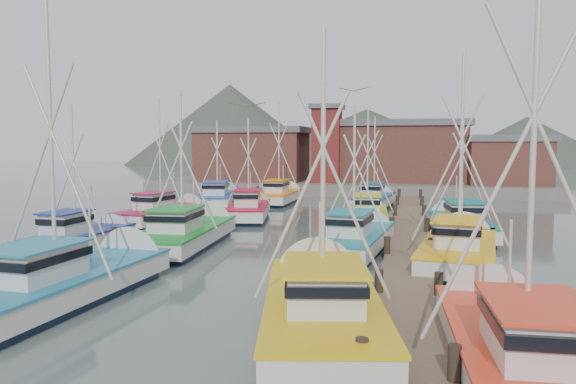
% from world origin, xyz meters
% --- Properties ---
extents(ground, '(260.00, 260.00, 0.00)m').
position_xyz_m(ground, '(0.00, 0.00, 0.00)').
color(ground, '#4D5C58').
rests_on(ground, ground).
extents(dock_left, '(2.30, 46.00, 1.50)m').
position_xyz_m(dock_left, '(-7.00, 4.04, 0.21)').
color(dock_left, brown).
rests_on(dock_left, ground).
extents(dock_right, '(2.30, 46.00, 1.50)m').
position_xyz_m(dock_right, '(7.00, 4.04, 0.21)').
color(dock_right, brown).
rests_on(dock_right, ground).
extents(quay, '(44.00, 16.00, 1.20)m').
position_xyz_m(quay, '(0.00, 37.00, 0.60)').
color(quay, slate).
rests_on(quay, ground).
extents(shed_left, '(12.72, 8.48, 6.20)m').
position_xyz_m(shed_left, '(-11.00, 35.00, 4.34)').
color(shed_left, brown).
rests_on(shed_left, quay).
extents(shed_center, '(14.84, 9.54, 6.90)m').
position_xyz_m(shed_center, '(6.00, 37.00, 4.69)').
color(shed_center, brown).
rests_on(shed_center, quay).
extents(shed_right, '(8.48, 6.36, 5.20)m').
position_xyz_m(shed_right, '(17.00, 34.00, 3.84)').
color(shed_right, brown).
rests_on(shed_right, quay).
extents(lookout_tower, '(3.60, 3.60, 8.50)m').
position_xyz_m(lookout_tower, '(-2.00, 33.00, 5.55)').
color(lookout_tower, maroon).
rests_on(lookout_tower, quay).
extents(distant_hills, '(175.00, 140.00, 42.00)m').
position_xyz_m(distant_hills, '(-12.76, 122.59, 0.00)').
color(distant_hills, '#424C40').
rests_on(distant_hills, ground).
extents(boat_0, '(4.50, 10.53, 11.23)m').
position_xyz_m(boat_0, '(-4.75, -10.74, 0.69)').
color(boat_0, '#111F38').
rests_on(boat_0, ground).
extents(boat_1, '(5.15, 10.80, 9.74)m').
position_xyz_m(boat_1, '(4.38, -11.59, 0.68)').
color(boat_1, '#111F38').
rests_on(boat_1, ground).
extents(boat_3, '(4.66, 9.83, 11.67)m').
position_xyz_m(boat_3, '(9.56, -14.41, 0.69)').
color(boat_3, '#111F38').
rests_on(boat_3, ground).
extents(boat_4, '(3.88, 10.54, 9.29)m').
position_xyz_m(boat_4, '(-4.78, 0.01, 0.68)').
color(boat_4, '#111F38').
rests_on(boat_4, ground).
extents(boat_5, '(3.83, 9.45, 8.21)m').
position_xyz_m(boat_5, '(4.36, 0.23, 0.68)').
color(boat_5, '#111F38').
rests_on(boat_5, ground).
extents(boat_6, '(3.26, 7.89, 8.01)m').
position_xyz_m(boat_6, '(-9.19, -3.00, 0.68)').
color(boat_6, '#111F38').
rests_on(boat_6, ground).
extents(boat_7, '(4.33, 10.06, 10.50)m').
position_xyz_m(boat_7, '(9.31, -1.40, 0.69)').
color(boat_7, '#111F38').
rests_on(boat_7, ground).
extents(boat_8, '(4.13, 8.91, 8.03)m').
position_xyz_m(boat_8, '(-4.49, 11.10, 0.68)').
color(boat_8, '#111F38').
rests_on(boat_8, ground).
extents(boat_9, '(3.44, 8.49, 8.62)m').
position_xyz_m(boat_9, '(4.23, 9.16, 0.68)').
color(boat_9, '#111F38').
rests_on(boat_9, ground).
extents(boat_10, '(4.10, 8.94, 9.23)m').
position_xyz_m(boat_10, '(-9.57, 7.88, 0.68)').
color(boat_10, '#111F38').
rests_on(boat_10, ground).
extents(boat_11, '(3.68, 9.36, 8.46)m').
position_xyz_m(boat_11, '(9.88, 6.50, 0.68)').
color(boat_11, '#111F38').
rests_on(boat_11, ground).
extents(boat_12, '(3.96, 8.95, 9.99)m').
position_xyz_m(boat_12, '(-4.69, 22.11, 0.69)').
color(boat_12, '#111F38').
rests_on(boat_12, ground).
extents(boat_13, '(3.53, 8.66, 8.44)m').
position_xyz_m(boat_13, '(4.11, 20.19, 0.68)').
color(boat_13, '#111F38').
rests_on(boat_13, ground).
extents(boat_14, '(4.70, 10.03, 8.38)m').
position_xyz_m(boat_14, '(-9.70, 19.17, 0.68)').
color(boat_14, '#111F38').
rests_on(boat_14, ground).
extents(gull_near, '(1.55, 0.64, 0.24)m').
position_xyz_m(gull_near, '(0.35, -5.85, 7.10)').
color(gull_near, gray).
rests_on(gull_near, ground).
extents(gull_far, '(1.55, 0.63, 0.24)m').
position_xyz_m(gull_far, '(4.07, 0.89, 8.28)').
color(gull_far, gray).
rests_on(gull_far, ground).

